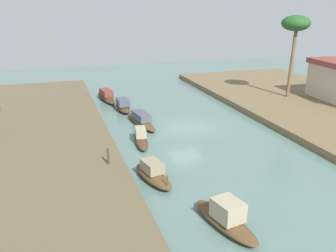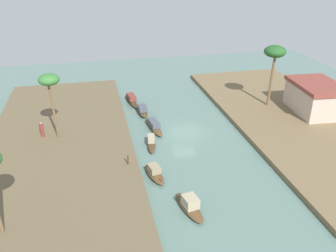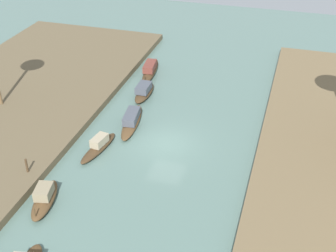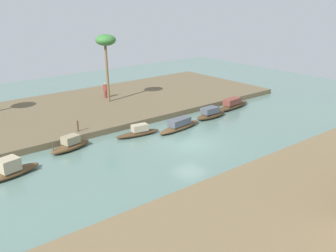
% 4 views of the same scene
% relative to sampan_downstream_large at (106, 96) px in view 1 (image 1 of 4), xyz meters
% --- Properties ---
extents(river_water, '(64.64, 64.64, 0.00)m').
position_rel_sampan_downstream_large_xyz_m(river_water, '(10.29, 4.65, -0.42)').
color(river_water, slate).
rests_on(river_water, ground).
extents(riverbank_right, '(37.63, 14.70, 0.52)m').
position_rel_sampan_downstream_large_xyz_m(riverbank_right, '(10.29, 18.16, -0.16)').
color(riverbank_right, brown).
rests_on(riverbank_right, ground).
extents(sampan_downstream_large, '(5.38, 1.60, 1.11)m').
position_rel_sampan_downstream_large_xyz_m(sampan_downstream_large, '(0.00, 0.00, 0.00)').
color(sampan_downstream_large, '#47331E').
rests_on(sampan_downstream_large, river_water).
extents(sampan_foreground, '(3.69, 1.16, 1.10)m').
position_rel_sampan_downstream_large_xyz_m(sampan_foreground, '(4.09, 0.86, 0.01)').
color(sampan_foreground, '#47331E').
rests_on(sampan_foreground, river_water).
extents(sampan_with_red_awning, '(5.19, 1.72, 1.01)m').
position_rel_sampan_downstream_large_xyz_m(sampan_with_red_awning, '(8.60, 1.46, -0.04)').
color(sampan_with_red_awning, brown).
rests_on(sampan_with_red_awning, river_water).
extents(sampan_open_hull, '(3.73, 1.81, 1.12)m').
position_rel_sampan_downstream_large_xyz_m(sampan_open_hull, '(18.23, -0.30, -0.02)').
color(sampan_open_hull, brown).
rests_on(sampan_open_hull, river_water).
extents(sampan_upstream_small, '(4.13, 1.46, 0.99)m').
position_rel_sampan_downstream_large_xyz_m(sampan_upstream_small, '(12.37, 0.48, -0.08)').
color(sampan_upstream_small, '#47331E').
rests_on(sampan_upstream_small, river_water).
extents(sampan_with_tall_canopy, '(4.18, 1.95, 1.31)m').
position_rel_sampan_downstream_large_xyz_m(sampan_with_tall_canopy, '(23.43, 1.52, 0.04)').
color(sampan_with_tall_canopy, brown).
rests_on(sampan_with_tall_canopy, river_water).
extents(mooring_post, '(0.14, 0.14, 0.95)m').
position_rel_sampan_downstream_large_xyz_m(mooring_post, '(16.46, -2.44, 0.58)').
color(mooring_post, '#4C3823').
rests_on(mooring_post, riverbank_left).
extents(palm_tree_right_tall, '(2.67, 2.67, 7.72)m').
position_rel_sampan_downstream_large_xyz_m(palm_tree_right_tall, '(6.02, 17.04, 6.85)').
color(palm_tree_right_tall, brown).
rests_on(palm_tree_right_tall, riverbank_right).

